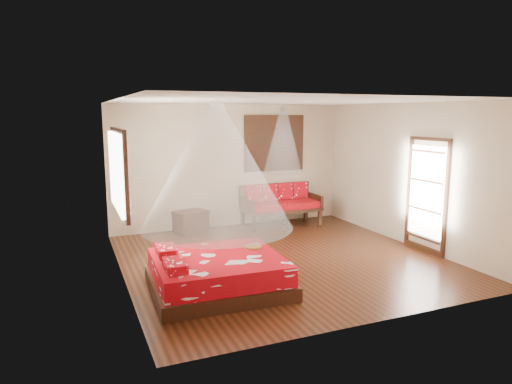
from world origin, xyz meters
The scene contains 10 objects.
room centered at (0.00, 0.00, 1.40)m, with size 5.54×5.54×2.84m.
bed centered at (-1.52, -0.94, 0.25)m, with size 2.01×1.84×0.63m.
daybed centered at (1.10, 2.38, 0.52)m, with size 1.81×0.80×0.95m.
storage_chest centered at (-1.04, 2.45, 0.25)m, with size 0.83×0.71×0.48m.
shutter_panel centered at (1.10, 2.72, 1.90)m, with size 1.52×0.06×1.32m.
window_left centered at (-2.71, 0.20, 1.70)m, with size 0.10×1.74×1.34m.
glazed_door centered at (2.72, -0.60, 1.07)m, with size 0.08×1.02×2.16m.
wine_tray centered at (-0.84, -0.71, 0.56)m, with size 0.27×0.27×0.22m.
mosquito_net_main centered at (-1.50, -0.94, 1.85)m, with size 2.20×2.20×1.80m, color white.
mosquito_net_daybed centered at (1.10, 2.25, 2.00)m, with size 0.89×0.89×1.50m, color white.
Camera 1 is at (-3.46, -7.13, 2.58)m, focal length 32.00 mm.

